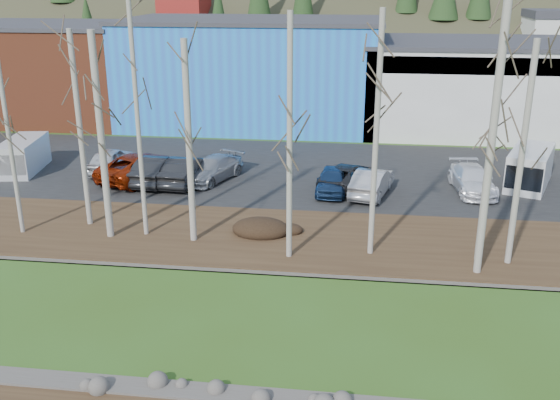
# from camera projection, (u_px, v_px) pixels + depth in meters

# --- Properties ---
(near_bank_rocks) EXTENTS (80.00, 0.80, 0.50)m
(near_bank_rocks) POSITION_uv_depth(u_px,v_px,m) (252.00, 398.00, 17.62)
(near_bank_rocks) COLOR #47423D
(near_bank_rocks) RESTS_ON ground
(river) EXTENTS (80.00, 8.00, 0.90)m
(river) POSITION_uv_depth(u_px,v_px,m) (273.00, 323.00, 21.45)
(river) COLOR #121B32
(river) RESTS_ON ground
(far_bank_rocks) EXTENTS (80.00, 0.80, 0.46)m
(far_bank_rocks) POSITION_uv_depth(u_px,v_px,m) (287.00, 271.00, 25.28)
(far_bank_rocks) COLOR #47423D
(far_bank_rocks) RESTS_ON ground
(far_bank) EXTENTS (80.00, 7.00, 0.15)m
(far_bank) POSITION_uv_depth(u_px,v_px,m) (295.00, 239.00, 28.25)
(far_bank) COLOR #382616
(far_bank) RESTS_ON ground
(parking_lot) EXTENTS (80.00, 14.00, 0.14)m
(parking_lot) POSITION_uv_depth(u_px,v_px,m) (313.00, 172.00, 38.07)
(parking_lot) COLOR black
(parking_lot) RESTS_ON ground
(building_brick) EXTENTS (16.32, 12.24, 7.80)m
(building_brick) POSITION_uv_depth(u_px,v_px,m) (44.00, 70.00, 52.78)
(building_brick) COLOR brown
(building_brick) RESTS_ON ground
(building_blue) EXTENTS (20.40, 12.24, 8.30)m
(building_blue) POSITION_uv_depth(u_px,v_px,m) (254.00, 71.00, 50.52)
(building_blue) COLOR blue
(building_blue) RESTS_ON ground
(building_white) EXTENTS (18.36, 12.24, 6.80)m
(building_white) POSITION_uv_depth(u_px,v_px,m) (481.00, 85.00, 48.58)
(building_white) COLOR beige
(building_white) RESTS_ON ground
(dirt_mound) EXTENTS (2.65, 1.87, 0.52)m
(dirt_mound) POSITION_uv_depth(u_px,v_px,m) (261.00, 228.00, 28.59)
(dirt_mound) COLOR black
(dirt_mound) RESTS_ON far_bank
(birch_0) EXTENTS (0.25, 0.25, 9.03)m
(birch_0) POSITION_uv_depth(u_px,v_px,m) (80.00, 131.00, 28.33)
(birch_0) COLOR #BBB8A8
(birch_0) RESTS_ON far_bank
(birch_1) EXTENTS (0.19, 0.19, 10.48)m
(birch_1) POSITION_uv_depth(u_px,v_px,m) (6.00, 120.00, 27.10)
(birch_1) COLOR #BBB8A8
(birch_1) RESTS_ON far_bank
(birch_2) EXTENTS (0.31, 0.31, 9.11)m
(birch_2) POSITION_uv_depth(u_px,v_px,m) (101.00, 138.00, 26.86)
(birch_2) COLOR #BBB8A8
(birch_2) RESTS_ON far_bank
(birch_3) EXTENTS (0.20, 0.20, 10.74)m
(birch_3) POSITION_uv_depth(u_px,v_px,m) (138.00, 118.00, 26.83)
(birch_3) COLOR #BBB8A8
(birch_3) RESTS_ON far_bank
(birch_4) EXTENTS (0.28, 0.28, 8.79)m
(birch_4) POSITION_uv_depth(u_px,v_px,m) (189.00, 144.00, 26.50)
(birch_4) COLOR #BBB8A8
(birch_4) RESTS_ON far_bank
(birch_5) EXTENTS (0.23, 0.23, 10.04)m
(birch_5) POSITION_uv_depth(u_px,v_px,m) (376.00, 138.00, 24.95)
(birch_5) COLOR #BBB8A8
(birch_5) RESTS_ON far_bank
(birch_6) EXTENTS (0.23, 0.23, 9.95)m
(birch_6) POSITION_uv_depth(u_px,v_px,m) (290.00, 141.00, 24.67)
(birch_6) COLOR #BBB8A8
(birch_6) RESTS_ON far_bank
(birch_7) EXTENTS (0.29, 0.29, 11.03)m
(birch_7) POSITION_uv_depth(u_px,v_px,m) (492.00, 137.00, 23.06)
(birch_7) COLOR #BBB8A8
(birch_7) RESTS_ON far_bank
(birch_8) EXTENTS (0.25, 0.25, 9.00)m
(birch_8) POSITION_uv_depth(u_px,v_px,m) (521.00, 157.00, 24.22)
(birch_8) COLOR #BBB8A8
(birch_8) RESTS_ON far_bank
(birch_9) EXTENTS (0.23, 0.23, 12.20)m
(birch_9) POSITION_uv_depth(u_px,v_px,m) (494.00, 115.00, 23.94)
(birch_9) COLOR #BBB8A8
(birch_9) RESTS_ON far_bank
(car_0) EXTENTS (1.78, 4.37, 1.49)m
(car_0) POSITION_uv_depth(u_px,v_px,m) (110.00, 160.00, 37.66)
(car_0) COLOR silver
(car_0) RESTS_ON parking_lot
(car_1) EXTENTS (2.03, 4.90, 1.58)m
(car_1) POSITION_uv_depth(u_px,v_px,m) (185.00, 170.00, 35.46)
(car_1) COLOR black
(car_1) RESTS_ON parking_lot
(car_2) EXTENTS (4.51, 6.19, 1.56)m
(car_2) POSITION_uv_depth(u_px,v_px,m) (140.00, 166.00, 36.18)
(car_2) COLOR maroon
(car_2) RESTS_ON parking_lot
(car_3) EXTENTS (3.42, 4.98, 1.34)m
(car_3) POSITION_uv_depth(u_px,v_px,m) (213.00, 169.00, 36.11)
(car_3) COLOR #999BA0
(car_3) RESTS_ON parking_lot
(car_4) EXTENTS (1.77, 4.03, 1.35)m
(car_4) POSITION_uv_depth(u_px,v_px,m) (332.00, 180.00, 34.02)
(car_4) COLOR navy
(car_4) RESTS_ON parking_lot
(car_5) EXTENTS (2.58, 4.71, 1.47)m
(car_5) POSITION_uv_depth(u_px,v_px,m) (372.00, 182.00, 33.58)
(car_5) COLOR #B1B0B2
(car_5) RESTS_ON parking_lot
(car_6) EXTENTS (3.46, 5.06, 1.29)m
(car_6) POSITION_uv_depth(u_px,v_px,m) (347.00, 175.00, 35.00)
(car_6) COLOR #252528
(car_6) RESTS_ON parking_lot
(car_7) EXTENTS (2.36, 4.88, 1.37)m
(car_7) POSITION_uv_depth(u_px,v_px,m) (472.00, 180.00, 34.11)
(car_7) COLOR white
(car_7) RESTS_ON parking_lot
(car_8) EXTENTS (2.03, 4.90, 1.58)m
(car_8) POSITION_uv_depth(u_px,v_px,m) (158.00, 169.00, 35.65)
(car_8) COLOR black
(car_8) RESTS_ON parking_lot
(van_white) EXTENTS (3.56, 5.17, 2.09)m
(van_white) POSITION_uv_depth(u_px,v_px,m) (529.00, 168.00, 34.90)
(van_white) COLOR white
(van_white) RESTS_ON parking_lot
(van_grey) EXTENTS (2.55, 4.67, 1.94)m
(van_grey) POSITION_uv_depth(u_px,v_px,m) (22.00, 156.00, 37.62)
(van_grey) COLOR silver
(van_grey) RESTS_ON parking_lot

